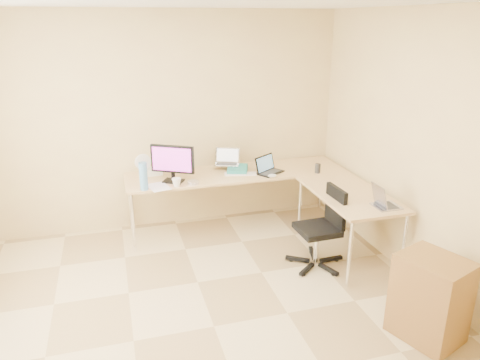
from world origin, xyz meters
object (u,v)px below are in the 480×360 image
object	(u,v)px
laptop_return	(387,198)
cabinet	(430,298)
laptop_black	(270,165)
water_bottle	(143,176)
mug	(177,182)
desk_fan	(143,165)
desk_main	(237,200)
laptop_center	(227,157)
keyboard	(240,174)
desk_return	(347,224)
office_chair	(318,222)
monitor	(173,164)

from	to	relation	value
laptop_return	cabinet	distance (m)	1.12
laptop_black	water_bottle	world-z (taller)	water_bottle
mug	desk_fan	distance (m)	0.59
laptop_return	cabinet	bearing A→B (deg)	168.77
desk_main	laptop_black	bearing A→B (deg)	-21.00
desk_main	desk_fan	world-z (taller)	desk_fan
water_bottle	laptop_return	size ratio (longest dim) A/B	1.06
mug	laptop_return	xyz separation A→B (m)	(1.90, -1.15, 0.05)
desk_main	desk_fan	bearing A→B (deg)	169.62
laptop_center	cabinet	bearing A→B (deg)	-45.89
keyboard	water_bottle	distance (m)	1.17
desk_return	laptop_center	bearing A→B (deg)	132.27
laptop_center	water_bottle	size ratio (longest dim) A/B	0.98
desk_main	cabinet	distance (m)	2.62
laptop_center	office_chair	world-z (taller)	laptop_center
monitor	desk_return	bearing A→B (deg)	3.08
laptop_black	desk_main	bearing A→B (deg)	125.20
mug	cabinet	bearing A→B (deg)	-51.77
desk_return	desk_fan	size ratio (longest dim) A/B	5.40
monitor	office_chair	size ratio (longest dim) A/B	0.58
laptop_center	mug	xyz separation A→B (m)	(-0.69, -0.46, -0.10)
desk_return	keyboard	bearing A→B (deg)	136.83
desk_main	laptop_black	world-z (taller)	laptop_black
laptop_center	keyboard	size ratio (longest dim) A/B	0.79
water_bottle	desk_main	bearing A→B (deg)	14.80
monitor	laptop_return	distance (m)	2.33
monitor	laptop_center	xyz separation A→B (m)	(0.70, 0.29, -0.06)
mug	water_bottle	xyz separation A→B (m)	(-0.35, 0.00, 0.11)
cabinet	desk_return	bearing A→B (deg)	67.87
desk_return	laptop_return	distance (m)	0.66
water_bottle	monitor	bearing A→B (deg)	26.12
desk_return	water_bottle	xyz separation A→B (m)	(-2.10, 0.70, 0.52)
keyboard	water_bottle	world-z (taller)	water_bottle
desk_fan	laptop_return	distance (m)	2.76
desk_fan	desk_main	bearing A→B (deg)	-22.27
desk_main	desk_fan	distance (m)	1.21
cabinet	monitor	bearing A→B (deg)	106.30
laptop_center	office_chair	distance (m)	1.49
desk_return	laptop_center	distance (m)	1.65
desk_return	keyboard	distance (m)	1.37
desk_return	cabinet	size ratio (longest dim) A/B	1.83
desk_return	monitor	bearing A→B (deg)	153.71
laptop_black	cabinet	world-z (taller)	laptop_black
monitor	mug	bearing A→B (deg)	-56.67
laptop_center	water_bottle	world-z (taller)	water_bottle
keyboard	office_chair	size ratio (longest dim) A/B	0.44
laptop_return	cabinet	size ratio (longest dim) A/B	0.41
desk_main	keyboard	world-z (taller)	keyboard
monitor	mug	world-z (taller)	monitor
laptop_black	mug	distance (m)	1.16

